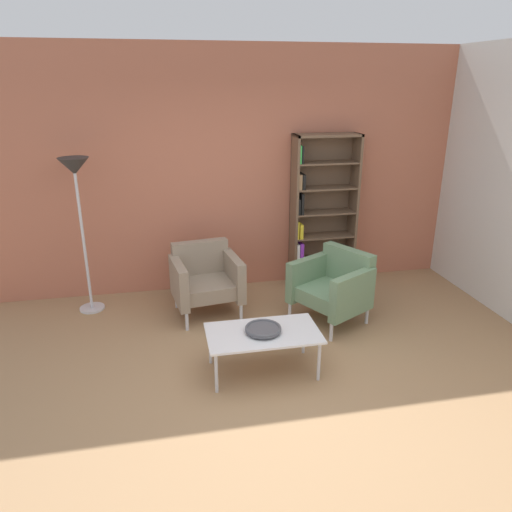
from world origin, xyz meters
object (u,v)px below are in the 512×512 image
Objects in this scene: armchair_near_window at (205,278)px; armchair_spare_guest at (334,285)px; floor_lamp_torchiere at (76,185)px; decorative_bowl at (263,329)px; coffee_table_low at (263,335)px; bookshelf_tall at (319,213)px.

armchair_near_window is 1.42m from armchair_spare_guest.
decorative_bowl is at bearing -44.19° from floor_lamp_torchiere.
coffee_table_low is 2.57m from floor_lamp_torchiere.
decorative_bowl is at bearing -120.80° from bookshelf_tall.
coffee_table_low is at bearing 86.42° from decorative_bowl.
bookshelf_tall is 2.04× the size of armchair_spare_guest.
armchair_near_window is at bearing -158.94° from bookshelf_tall.
decorative_bowl is (-1.12, -1.87, -0.50)m from bookshelf_tall.
armchair_near_window is (-0.38, 1.30, 0.05)m from coffee_table_low.
floor_lamp_torchiere reaches higher than armchair_spare_guest.
bookshelf_tall is 5.94× the size of decorative_bowl.
coffee_table_low is at bearing -44.19° from floor_lamp_torchiere.
coffee_table_low is 0.07m from decorative_bowl.
bookshelf_tall reaches higher than floor_lamp_torchiere.
armchair_spare_guest is at bearing 40.80° from decorative_bowl.
decorative_bowl reaches higher than coffee_table_low.
bookshelf_tall reaches higher than armchair_spare_guest.
bookshelf_tall is at bearing 5.08° from floor_lamp_torchiere.
floor_lamp_torchiere is at bearing 157.41° from armchair_near_window.
coffee_table_low is 1.25× the size of armchair_near_window.
decorative_bowl is 0.34× the size of armchair_spare_guest.
decorative_bowl is 0.18× the size of floor_lamp_torchiere.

